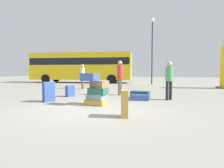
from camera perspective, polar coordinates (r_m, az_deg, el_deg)
The scene contains 12 objects.
ground_plane at distance 6.04m, azimuth -6.78°, elevation -7.25°, with size 80.00×80.00×0.00m, color gray.
suitcase_tower at distance 6.53m, azimuth -4.90°, elevation -1.96°, with size 0.87×0.69×1.10m.
suitcase_tan_white_trunk at distance 4.77m, azimuth 3.82°, elevation -5.95°, with size 0.17×0.40×0.69m, color #B28C33.
suitcase_teal_upright_blue at distance 8.25m, azimuth 8.56°, elevation -3.23°, with size 0.78×0.38×0.31m, color #26594C.
suitcase_navy_right_side at distance 7.58m, azimuth -18.69°, elevation -2.26°, with size 0.23×0.43×0.77m, color #334F99.
suitcase_navy_left_side at distance 8.93m, azimuth -12.64°, elevation -2.12°, with size 0.24×0.39×0.51m, color #334F99.
suitcase_navy_behind_tower at distance 7.64m, azimuth 8.45°, elevation -4.11°, with size 0.68×0.37×0.23m, color #334F99.
person_bearded_onlooker at distance 9.28m, azimuth 2.46°, elevation 2.86°, with size 0.30×0.34×1.70m.
person_tourist_with_camera at distance 7.96m, azimuth 17.00°, elevation 2.02°, with size 0.30×0.31×1.57m.
person_passerby_in_red at distance 12.83m, azimuth -8.95°, elevation 2.97°, with size 0.30×0.32×1.67m.
parked_bus at distance 20.53m, azimuth -9.31°, elevation 5.54°, with size 10.97×5.08×3.15m.
lamp_post at distance 17.95m, azimuth 12.15°, elevation 12.58°, with size 0.36×0.36×6.05m.
Camera 1 is at (2.91, -5.17, 1.14)m, focal length 30.03 mm.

